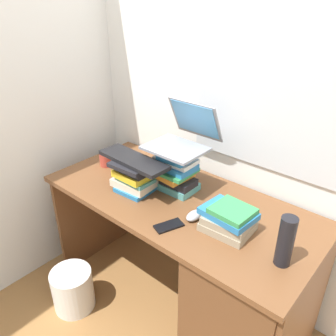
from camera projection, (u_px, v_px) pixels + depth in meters
The scene contains 14 objects.
ground_plane at pixel (176, 299), 2.20m from camera, with size 6.00×6.00×0.00m, color olive.
wall_back at pixel (226, 85), 1.85m from camera, with size 6.00×0.06×2.60m.
wall_left at pixel (62, 71), 2.13m from camera, with size 0.05×6.00×2.60m, color silver.
desk at pixel (232, 285), 1.76m from camera, with size 1.51×0.69×0.77m.
book_stack_tall at pixel (175, 170), 1.87m from camera, with size 0.25×0.20×0.24m.
book_stack_keyboard_riser at pixel (135, 176), 1.88m from camera, with size 0.24×0.21×0.18m.
book_stack_side at pixel (229, 219), 1.58m from camera, with size 0.25×0.20×0.13m.
laptop at pixel (184, 136), 1.83m from camera, with size 0.31×0.34×0.23m.
keyboard at pixel (133, 160), 1.82m from camera, with size 0.42×0.14×0.02m, color black.
computer_mouse at pixel (194, 215), 1.67m from camera, with size 0.06×0.10×0.04m, color #A5A8AD.
mug at pixel (106, 159), 2.16m from camera, with size 0.12×0.08×0.09m.
water_bottle at pixel (286, 241), 1.36m from camera, with size 0.07×0.07×0.23m, color black.
cell_phone at pixel (169, 226), 1.62m from camera, with size 0.07×0.14×0.01m, color black.
wastebasket at pixel (73, 289), 2.10m from camera, with size 0.25×0.25×0.27m, color silver.
Camera 1 is at (0.98, -1.20, 1.77)m, focal length 36.83 mm.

